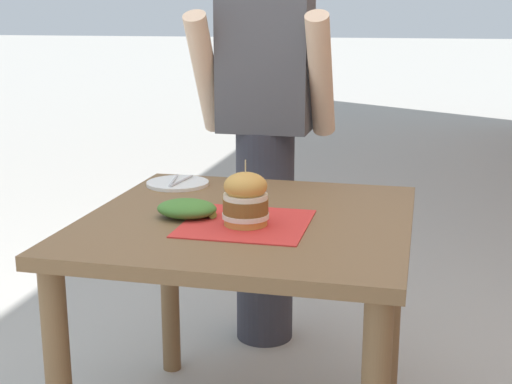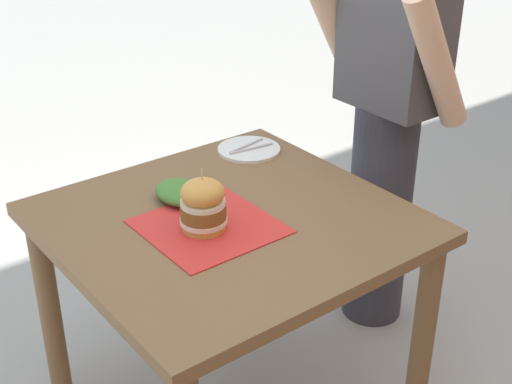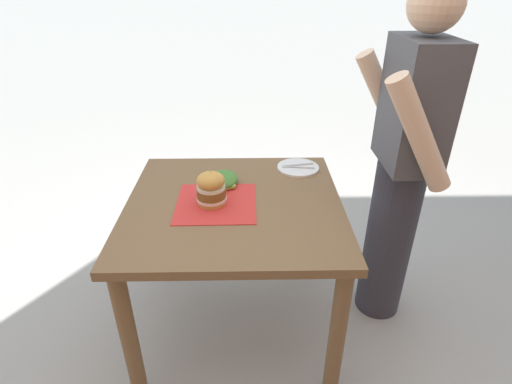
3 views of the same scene
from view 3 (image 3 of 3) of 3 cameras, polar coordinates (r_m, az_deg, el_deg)
name	(u,v)px [view 3 (image 3 of 3)]	position (r m, az deg, el deg)	size (l,w,h in m)	color
ground_plane	(238,323)	(2.31, -2.61, -18.15)	(80.00, 80.00, 0.00)	#ADAAA3
patio_table	(235,225)	(1.88, -3.05, -4.73)	(0.96, 0.98, 0.77)	brown
serving_paper	(216,203)	(1.81, -5.71, -1.59)	(0.36, 0.36, 0.00)	red
sandwich	(211,188)	(1.77, -6.44, 0.51)	(0.13, 0.13, 0.19)	gold
pickle_spear	(228,188)	(1.90, -4.04, 0.62)	(0.02, 0.02, 0.08)	#8EA83D
side_plate_with_forks	(298,168)	(2.13, 6.02, 3.50)	(0.22, 0.22, 0.02)	white
side_salad	(224,179)	(1.96, -4.65, 1.86)	(0.18, 0.14, 0.05)	#477F33
diner_across_table	(403,166)	(2.01, 20.20, 3.49)	(0.55, 0.35, 1.69)	#33333D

